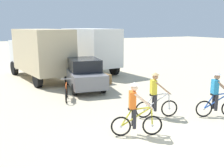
% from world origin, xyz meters
% --- Properties ---
extents(ground_plane, '(120.00, 120.00, 0.00)m').
position_xyz_m(ground_plane, '(0.00, 0.00, 0.00)').
color(ground_plane, beige).
extents(box_truck_tan_camper, '(3.10, 6.97, 3.35)m').
position_xyz_m(box_truck_tan_camper, '(-0.76, 12.16, 1.87)').
color(box_truck_tan_camper, '#CCB78E').
rests_on(box_truck_tan_camper, ground).
extents(box_truck_white_box, '(2.98, 6.94, 3.35)m').
position_xyz_m(box_truck_white_box, '(3.18, 13.32, 1.87)').
color(box_truck_white_box, white).
rests_on(box_truck_white_box, ground).
extents(sedan_parked, '(2.50, 4.45, 1.76)m').
position_xyz_m(sedan_parked, '(0.77, 8.18, 0.88)').
color(sedan_parked, slate).
rests_on(sedan_parked, ground).
extents(cyclist_orange_shirt, '(1.61, 0.81, 1.82)m').
position_xyz_m(cyclist_orange_shirt, '(-0.28, 1.27, 0.85)').
color(cyclist_orange_shirt, black).
rests_on(cyclist_orange_shirt, ground).
extents(cyclist_cowboy_hat, '(1.64, 0.74, 1.82)m').
position_xyz_m(cyclist_cowboy_hat, '(1.41, 2.38, 0.85)').
color(cyclist_cowboy_hat, black).
rests_on(cyclist_cowboy_hat, ground).
extents(cyclist_near_camera, '(1.59, 0.84, 1.82)m').
position_xyz_m(cyclist_near_camera, '(3.56, 1.28, 0.85)').
color(cyclist_near_camera, black).
rests_on(cyclist_near_camera, ground).
extents(bicycle_spare, '(0.74, 1.64, 0.97)m').
position_xyz_m(bicycle_spare, '(-0.88, 6.45, 0.40)').
color(bicycle_spare, black).
rests_on(bicycle_spare, ground).
extents(supply_crate, '(0.84, 0.97, 0.60)m').
position_xyz_m(supply_crate, '(2.32, 8.87, 0.30)').
color(supply_crate, olive).
rests_on(supply_crate, ground).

